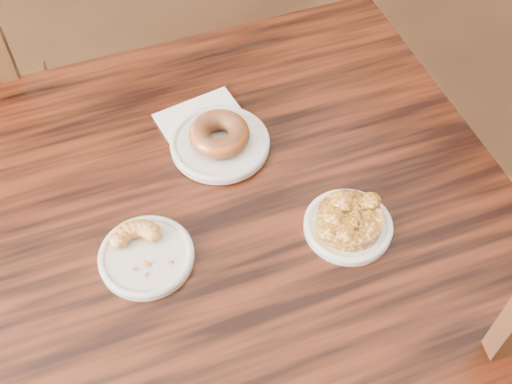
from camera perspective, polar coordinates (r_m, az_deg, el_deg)
floor at (r=1.89m, az=1.52°, el=-6.07°), size 5.00×5.00×0.00m
cafe_table at (r=1.39m, az=-1.06°, el=-10.73°), size 1.11×1.11×0.75m
napkin at (r=1.19m, az=-4.39°, el=5.79°), size 0.16×0.16×0.00m
plate_donut at (r=1.15m, az=-3.22°, el=4.31°), size 0.18×0.18×0.01m
plate_cruller at (r=1.03m, az=-9.71°, el=-5.70°), size 0.15×0.15×0.01m
plate_fritter at (r=1.06m, az=8.18°, el=-3.04°), size 0.15×0.15×0.01m
glazed_donut at (r=1.13m, az=-3.28°, el=5.15°), size 0.11×0.11×0.04m
apple_fritter at (r=1.04m, az=8.33°, el=-2.32°), size 0.14×0.14×0.04m
cruller_fragment at (r=1.01m, az=-9.86°, el=-5.11°), size 0.10×0.10×0.03m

